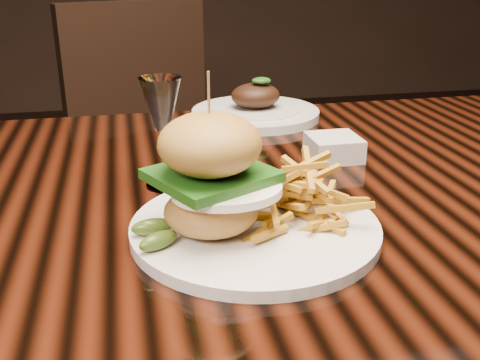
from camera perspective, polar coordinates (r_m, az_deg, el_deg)
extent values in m
cube|color=black|center=(0.87, 2.07, -1.48)|extent=(1.60, 0.90, 0.04)
cylinder|color=silver|center=(0.70, 1.53, -4.86)|extent=(0.31, 0.31, 0.01)
ellipsoid|color=#A37334|center=(0.67, -2.95, -3.14)|extent=(0.11, 0.11, 0.05)
ellipsoid|color=white|center=(0.64, -1.32, -1.09)|extent=(0.13, 0.10, 0.01)
ellipsoid|color=orange|center=(0.64, 0.97, -0.63)|extent=(0.02, 0.02, 0.01)
cube|color=#275F17|center=(0.65, -3.02, 0.18)|extent=(0.17, 0.16, 0.01)
ellipsoid|color=olive|center=(0.64, -3.09, 3.68)|extent=(0.12, 0.12, 0.07)
cylinder|color=olive|center=(0.63, -3.16, 6.80)|extent=(0.00, 0.00, 0.09)
ellipsoid|color=#2B4111|center=(0.64, -8.29, -6.11)|extent=(0.05, 0.04, 0.02)
ellipsoid|color=#2B4111|center=(0.67, -8.90, -4.71)|extent=(0.05, 0.02, 0.02)
cube|color=silver|center=(0.97, 9.49, 3.28)|extent=(0.10, 0.10, 0.04)
cylinder|color=white|center=(0.85, -7.59, -0.48)|extent=(0.06, 0.06, 0.00)
cylinder|color=white|center=(0.84, -7.74, 2.34)|extent=(0.01, 0.01, 0.08)
cone|color=white|center=(0.81, -8.02, 7.67)|extent=(0.06, 0.06, 0.08)
cylinder|color=silver|center=(1.21, 1.57, 6.76)|extent=(0.27, 0.27, 0.02)
cylinder|color=silver|center=(1.21, 1.57, 6.85)|extent=(0.19, 0.19, 0.02)
ellipsoid|color=black|center=(1.20, 1.59, 8.57)|extent=(0.10, 0.09, 0.05)
ellipsoid|color=#275F17|center=(1.18, 2.18, 10.05)|extent=(0.04, 0.03, 0.01)
cube|color=black|center=(1.69, -7.13, 0.07)|extent=(0.59, 0.59, 0.06)
cube|color=black|center=(1.81, -10.48, 9.55)|extent=(0.45, 0.21, 0.50)
cylinder|color=black|center=(1.57, -9.96, -11.15)|extent=(0.04, 0.04, 0.45)
cylinder|color=black|center=(1.73, 1.76, -7.58)|extent=(0.04, 0.04, 0.45)
cylinder|color=black|center=(1.89, -14.59, -5.65)|extent=(0.04, 0.04, 0.45)
cylinder|color=black|center=(2.02, -4.37, -3.11)|extent=(0.04, 0.04, 0.45)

